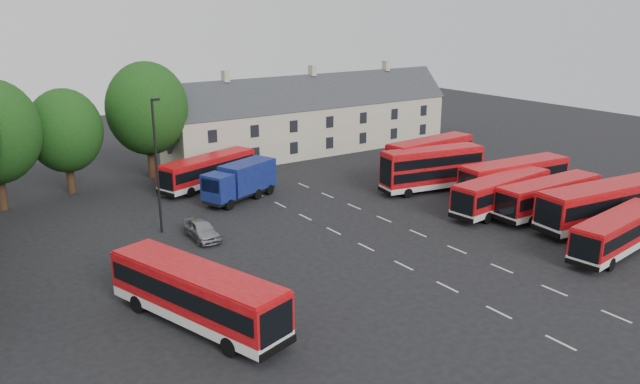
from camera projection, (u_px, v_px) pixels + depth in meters
The scene contains 15 objects.
ground at pixel (384, 256), 42.91m from camera, with size 140.00×140.00×0.00m, color black.
lane_markings at pixel (393, 240), 45.84m from camera, with size 5.15×33.80×0.01m.
terrace_houses at pixel (313, 119), 73.13m from camera, with size 35.70×7.13×10.06m.
bus_row_a at pixel (619, 231), 42.83m from camera, with size 10.28×3.59×2.85m.
bus_row_b at pixel (603, 202), 47.94m from camera, with size 12.26×3.99×3.40m.
bus_row_c at pixel (549, 195), 50.78m from camera, with size 10.50×2.55×2.96m.
bus_row_d at pixel (502, 191), 51.72m from camera, with size 10.85×3.57×3.01m.
bus_row_e at pixel (514, 175), 56.21m from camera, with size 11.44×3.51×3.18m.
bus_dd_south at pixel (432, 167), 57.46m from camera, with size 10.11×3.92×4.05m.
bus_dd_north at pixel (430, 157), 60.94m from camera, with size 10.32×3.20×4.16m.
bus_west at pixel (197, 291), 33.12m from camera, with size 5.92×11.76×3.25m.
bus_north at pixel (208, 169), 58.86m from camera, with size 10.66×5.75×2.96m.
box_truck at pixel (241, 180), 54.84m from camera, with size 7.79×4.94×3.26m.
silver_car at pixel (202, 229), 45.93m from camera, with size 1.71×4.25×1.45m, color #9FA0A6.
lamppost at pixel (157, 163), 45.87m from camera, with size 0.71×0.40×10.17m.
Camera 1 is at (-26.09, -30.47, 16.46)m, focal length 35.00 mm.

